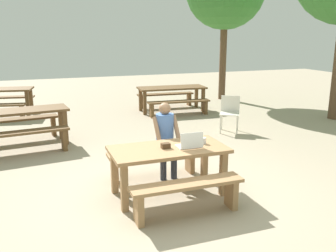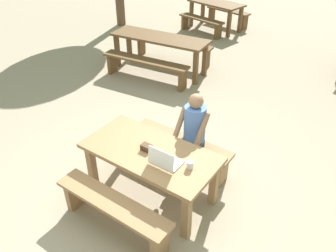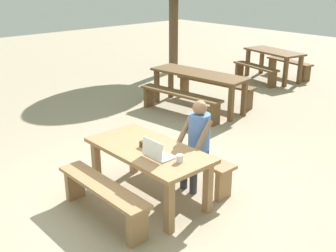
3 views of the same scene
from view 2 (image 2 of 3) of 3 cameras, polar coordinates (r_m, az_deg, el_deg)
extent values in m
plane|color=tan|center=(4.48, -2.79, -11.33)|extent=(30.00, 30.00, 0.00)
cube|color=#9E754C|center=(4.03, -3.06, -4.49)|extent=(1.65, 0.83, 0.05)
cube|color=#9E754C|center=(4.48, -12.83, -6.66)|extent=(0.09, 0.09, 0.66)
cube|color=#9E754C|center=(3.78, 3.16, -15.06)|extent=(0.09, 0.09, 0.66)
cube|color=#9E754C|center=(4.81, -7.53, -2.77)|extent=(0.09, 0.09, 0.66)
cube|color=#9E754C|center=(4.17, 7.83, -9.62)|extent=(0.09, 0.09, 0.66)
cube|color=#9E754C|center=(3.82, -9.49, -12.76)|extent=(1.49, 0.30, 0.05)
cube|color=#9E754C|center=(4.34, -15.55, -10.96)|extent=(0.08, 0.24, 0.41)
cube|color=#9E754C|center=(3.71, -1.42, -19.50)|extent=(0.08, 0.24, 0.41)
cube|color=#9E754C|center=(4.63, 2.31, -2.52)|extent=(1.49, 0.30, 0.05)
cube|color=#9E754C|center=(5.07, -3.87, -2.09)|extent=(0.08, 0.24, 0.41)
cube|color=#9E754C|center=(4.54, 9.13, -7.55)|extent=(0.08, 0.24, 0.41)
cube|color=white|center=(3.83, -0.14, -6.04)|extent=(0.34, 0.22, 0.02)
cube|color=white|center=(3.68, -1.24, -5.64)|extent=(0.34, 0.04, 0.22)
cube|color=black|center=(3.69, -1.18, -5.57)|extent=(0.31, 0.03, 0.20)
cube|color=#4C331E|center=(4.00, -3.71, -3.65)|extent=(0.12, 0.09, 0.07)
cylinder|color=white|center=(3.75, 3.76, -6.58)|extent=(0.08, 0.08, 0.09)
cylinder|color=#333847|center=(4.59, 2.14, -6.11)|extent=(0.10, 0.10, 0.45)
cylinder|color=#333847|center=(4.52, 4.06, -6.94)|extent=(0.10, 0.10, 0.45)
cube|color=#333847|center=(4.45, 3.82, -3.29)|extent=(0.28, 0.28, 0.12)
cylinder|color=#517AC6|center=(4.35, 4.58, 0.37)|extent=(0.28, 0.28, 0.50)
cylinder|color=#936B4C|center=(4.33, 2.08, 0.67)|extent=(0.07, 0.32, 0.41)
cylinder|color=#936B4C|center=(4.20, 5.78, -0.73)|extent=(0.07, 0.32, 0.41)
sphere|color=#936B4C|center=(4.17, 4.79, 4.25)|extent=(0.19, 0.19, 0.19)
cube|color=brown|center=(7.41, -1.45, 14.79)|extent=(2.21, 0.91, 0.05)
cube|color=brown|center=(7.86, -8.63, 12.57)|extent=(0.10, 0.10, 0.73)
cube|color=brown|center=(6.94, 4.71, 9.89)|extent=(0.10, 0.10, 0.73)
cube|color=brown|center=(8.22, -6.65, 13.68)|extent=(0.10, 0.10, 0.73)
cube|color=brown|center=(7.35, 6.28, 11.19)|extent=(0.10, 0.10, 0.73)
cube|color=brown|center=(7.03, -3.92, 11.05)|extent=(1.96, 0.52, 0.05)
cube|color=brown|center=(7.58, -9.52, 10.47)|extent=(0.11, 0.25, 0.43)
cube|color=brown|center=(6.74, 2.49, 7.82)|extent=(0.11, 0.25, 0.43)
cube|color=brown|center=(8.01, 0.80, 14.05)|extent=(1.96, 0.52, 0.05)
cube|color=brown|center=(8.50, -4.53, 13.44)|extent=(0.11, 0.25, 0.43)
cube|color=brown|center=(7.76, 6.57, 11.26)|extent=(0.11, 0.25, 0.43)
cube|color=brown|center=(10.32, 8.21, 20.04)|extent=(1.71, 1.01, 0.05)
cube|color=brown|center=(10.66, 4.00, 18.55)|extent=(0.11, 0.11, 0.73)
cube|color=brown|center=(9.82, 10.34, 16.76)|extent=(0.11, 0.11, 0.73)
cube|color=brown|center=(11.04, 5.95, 19.01)|extent=(0.11, 0.11, 0.73)
cube|color=brown|center=(10.23, 12.20, 17.26)|extent=(0.11, 0.11, 0.73)
cube|color=brown|center=(9.94, 5.69, 17.71)|extent=(1.48, 0.56, 0.05)
cube|color=brown|center=(10.40, 2.91, 17.26)|extent=(0.12, 0.25, 0.40)
cube|color=brown|center=(9.63, 8.52, 15.58)|extent=(0.12, 0.25, 0.40)
cube|color=brown|center=(10.89, 10.23, 18.80)|extent=(1.48, 0.56, 0.05)
cube|color=brown|center=(11.31, 7.47, 18.41)|extent=(0.12, 0.25, 0.40)
cube|color=brown|center=(10.61, 12.89, 16.84)|extent=(0.12, 0.25, 0.40)
camera|label=1|loc=(4.40, -80.25, -7.49)|focal=39.35mm
camera|label=3|loc=(1.77, 129.94, -38.89)|focal=44.13mm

